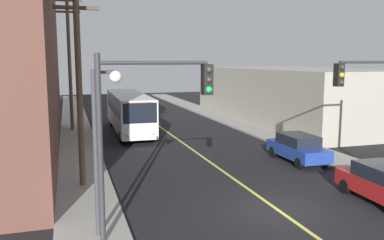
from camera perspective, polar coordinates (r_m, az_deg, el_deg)
The scene contains 12 objects.
ground_plane at distance 16.98m, azimuth 11.98°, elevation -12.26°, with size 120.00×120.00×0.00m, color black.
sidewalk_left at distance 24.55m, azimuth -15.24°, elevation -5.74°, with size 2.50×90.00×0.15m, color gray.
sidewalk_right at distance 28.82m, azimuth 14.99°, elevation -3.65°, with size 2.50×90.00×0.15m, color gray.
lane_stripe_center at distance 30.47m, azimuth -1.81°, elevation -2.86°, with size 0.16×60.00×0.01m, color #D8CC4C.
building_right_warehouse at distance 42.93m, azimuth 14.39°, elevation 3.60°, with size 12.00×26.41×5.15m.
city_bus at distance 33.98m, azimuth -8.82°, elevation 1.30°, with size 2.76×12.19×3.20m.
parked_car_blue at distance 24.79m, azimuth 14.58°, elevation -3.76°, with size 1.83×4.41×1.62m.
utility_pole_near at distance 19.19m, azimuth -15.59°, elevation 6.56°, with size 2.40×0.28×9.57m.
utility_pole_mid at distance 35.40m, azimuth -16.79°, elevation 8.53°, with size 2.40×0.28×11.17m.
traffic_signal_left_corner at distance 12.98m, azimuth -6.09°, elevation 1.13°, with size 3.75×0.48×6.00m.
traffic_signal_right_corner at distance 20.15m, azimuth 24.22°, elevation 3.00°, with size 3.75×0.48×6.00m.
street_lamp_left at distance 13.48m, azimuth -12.48°, elevation -1.16°, with size 0.98×0.40×5.50m.
Camera 1 is at (-7.85, -13.84, 5.92)m, focal length 38.12 mm.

